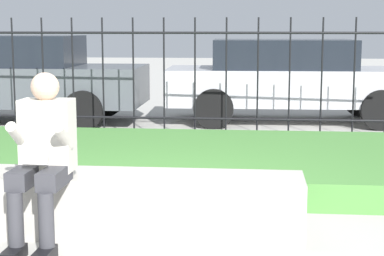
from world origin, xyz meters
name	(u,v)px	position (x,y,z in m)	size (l,w,h in m)	color
ground_plane	(146,234)	(0.00, 0.00, 0.00)	(60.00, 60.00, 0.00)	#B2AFA8
stone_bench	(136,207)	(-0.08, 0.00, 0.21)	(2.59, 0.54, 0.48)	#ADA89E
person_seated_reader	(43,152)	(-0.71, -0.31, 0.70)	(0.42, 0.73, 1.28)	black
grass_berm	(179,161)	(0.00, 2.16, 0.13)	(8.49, 2.93, 0.26)	#4C893D
iron_fence	(195,79)	(0.00, 4.05, 0.91)	(6.49, 0.03, 1.75)	black
car_parked_center	(290,78)	(1.42, 6.27, 0.75)	(4.32, 1.93, 1.41)	#B7B7BC
car_parked_left	(17,77)	(-3.22, 5.81, 0.78)	(4.25, 1.88, 1.48)	#4C5156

